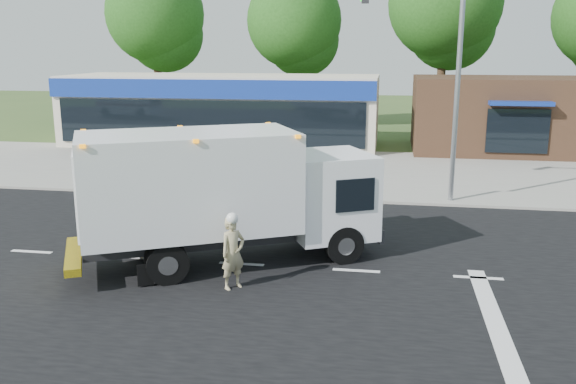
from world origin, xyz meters
name	(u,v)px	position (x,y,z in m)	size (l,w,h in m)	color
ground	(356,271)	(0.00, 0.00, 0.00)	(120.00, 120.00, 0.00)	#385123
road_asphalt	(356,271)	(0.00, 0.00, 0.00)	(60.00, 14.00, 0.02)	black
sidewalk	(368,194)	(0.00, 8.20, 0.06)	(60.00, 2.40, 0.12)	gray
parking_apron	(373,167)	(0.00, 14.00, 0.01)	(60.00, 9.00, 0.02)	gray
lane_markings	(412,295)	(1.35, -1.35, 0.02)	(55.20, 7.00, 0.01)	silver
ems_box_truck	(223,188)	(-3.47, 0.08, 2.03)	(8.16, 5.78, 3.51)	black
emergency_worker	(233,252)	(-2.80, -1.60, 0.91)	(0.73, 0.75, 1.85)	tan
retail_strip_mall	(222,110)	(-9.00, 19.93, 2.01)	(18.00, 6.20, 4.00)	beige
brown_storefront	(507,115)	(7.00, 19.98, 2.00)	(10.00, 6.70, 4.00)	#382316
traffic_signal_pole	(440,66)	(2.35, 7.60, 4.92)	(3.51, 0.25, 8.00)	gray
background_trees	(370,20)	(-0.85, 28.16, 7.38)	(36.77, 7.39, 12.10)	#332114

